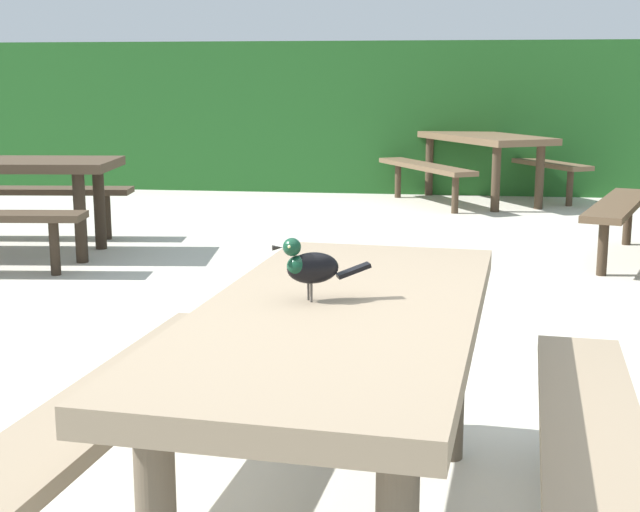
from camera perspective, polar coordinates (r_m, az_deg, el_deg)
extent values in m
cube|color=#235B23|center=(11.62, 6.05, 8.98)|extent=(28.00, 2.30, 1.76)
cube|color=#84725B|center=(2.52, 1.33, -3.87)|extent=(0.92, 1.86, 0.07)
cylinder|color=brown|center=(3.34, -0.72, -6.62)|extent=(0.09, 0.09, 0.67)
cylinder|color=brown|center=(3.26, 8.48, -7.20)|extent=(0.09, 0.09, 0.67)
cube|color=#84725B|center=(2.83, -12.88, -8.59)|extent=(0.44, 1.73, 0.05)
cylinder|color=brown|center=(3.45, -8.04, -8.56)|extent=(0.07, 0.07, 0.39)
cube|color=#84725B|center=(2.57, 17.04, -10.88)|extent=(0.44, 1.73, 0.05)
cylinder|color=brown|center=(3.25, 16.09, -10.24)|extent=(0.07, 0.07, 0.39)
ellipsoid|color=black|center=(2.53, -0.46, -0.77)|extent=(0.17, 0.12, 0.09)
ellipsoid|color=#0F3823|center=(2.52, -1.38, -0.67)|extent=(0.08, 0.08, 0.06)
sphere|color=#0F3823|center=(2.50, -1.80, 0.58)|extent=(0.05, 0.05, 0.05)
sphere|color=#EAE08C|center=(2.48, -1.98, 0.60)|extent=(0.01, 0.01, 0.01)
sphere|color=#EAE08C|center=(2.52, -2.16, 0.76)|extent=(0.01, 0.01, 0.01)
cone|color=black|center=(2.49, -2.72, 0.53)|extent=(0.03, 0.03, 0.02)
cube|color=black|center=(2.56, 2.16, -0.93)|extent=(0.11, 0.07, 0.04)
cylinder|color=#47423D|center=(2.53, -0.55, -2.35)|extent=(0.01, 0.01, 0.05)
cylinder|color=#47423D|center=(2.55, -0.70, -2.20)|extent=(0.01, 0.01, 0.05)
cylinder|color=#2E241A|center=(6.84, -15.06, 2.36)|extent=(0.09, 0.09, 0.67)
cylinder|color=#2E241A|center=(7.35, -13.90, 3.02)|extent=(0.09, 0.09, 0.67)
cylinder|color=#2E241A|center=(6.48, -16.59, 0.52)|extent=(0.07, 0.07, 0.39)
cube|color=#473828|center=(7.96, -18.01, 4.00)|extent=(1.73, 0.47, 0.05)
cylinder|color=#2E241A|center=(7.80, -13.45, 2.47)|extent=(0.07, 0.07, 0.39)
cube|color=brown|center=(7.09, 18.50, 3.12)|extent=(0.80, 1.71, 0.05)
cylinder|color=#382B1D|center=(7.76, 19.05, 2.11)|extent=(0.07, 0.07, 0.39)
cylinder|color=#382B1D|center=(6.50, 17.61, 0.50)|extent=(0.07, 0.07, 0.39)
cube|color=brown|center=(9.98, 10.34, 7.45)|extent=(1.55, 1.94, 0.07)
cylinder|color=#423324|center=(9.28, 11.16, 4.84)|extent=(0.09, 0.09, 0.67)
cylinder|color=#423324|center=(9.58, 13.85, 4.92)|extent=(0.09, 0.09, 0.67)
cylinder|color=#423324|center=(10.48, 6.99, 5.70)|extent=(0.09, 0.09, 0.67)
cylinder|color=#423324|center=(10.75, 9.49, 5.77)|extent=(0.09, 0.09, 0.67)
cube|color=brown|center=(9.65, 6.74, 5.70)|extent=(1.09, 1.63, 0.05)
cylinder|color=#423324|center=(9.12, 8.63, 3.93)|extent=(0.07, 0.07, 0.39)
cylinder|color=#423324|center=(10.24, 5.00, 4.82)|extent=(0.07, 0.07, 0.39)
cube|color=brown|center=(10.39, 13.58, 5.86)|extent=(1.09, 1.63, 0.05)
cylinder|color=#423324|center=(9.90, 15.66, 4.22)|extent=(0.07, 0.07, 0.39)
cylinder|color=#423324|center=(10.94, 11.59, 5.06)|extent=(0.07, 0.07, 0.39)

